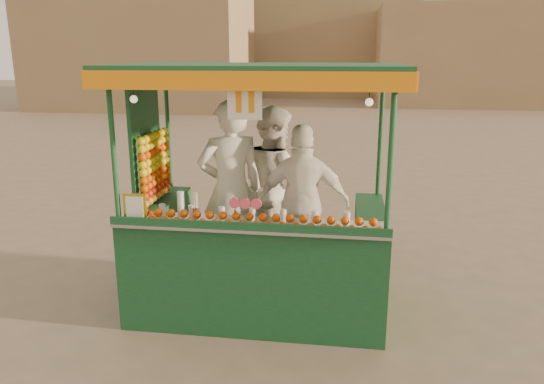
# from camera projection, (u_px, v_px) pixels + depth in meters

# --- Properties ---
(ground) EXTENTS (90.00, 90.00, 0.00)m
(ground) POSITION_uv_depth(u_px,v_px,m) (248.00, 295.00, 5.82)
(ground) COLOR brown
(ground) RESTS_ON ground
(building_left) EXTENTS (10.00, 6.00, 6.00)m
(building_left) POSITION_uv_depth(u_px,v_px,m) (143.00, 45.00, 25.42)
(building_left) COLOR #8D7750
(building_left) RESTS_ON ground
(building_right) EXTENTS (9.00, 6.00, 5.00)m
(building_right) POSITION_uv_depth(u_px,v_px,m) (465.00, 56.00, 27.17)
(building_right) COLOR #8D7750
(building_right) RESTS_ON ground
(building_center) EXTENTS (14.00, 7.00, 7.00)m
(building_center) POSITION_uv_depth(u_px,v_px,m) (303.00, 40.00, 33.89)
(building_center) COLOR #8D7750
(building_center) RESTS_ON ground
(juice_cart) EXTENTS (2.77, 1.80, 2.52)m
(juice_cart) POSITION_uv_depth(u_px,v_px,m) (252.00, 235.00, 5.35)
(juice_cart) COLOR #113E22
(juice_cart) RESTS_ON ground
(vendor_left) EXTENTS (0.81, 0.68, 1.89)m
(vendor_left) POSITION_uv_depth(u_px,v_px,m) (231.00, 190.00, 5.45)
(vendor_left) COLOR silver
(vendor_left) RESTS_ON ground
(vendor_middle) EXTENTS (1.05, 1.09, 1.78)m
(vendor_middle) POSITION_uv_depth(u_px,v_px,m) (274.00, 185.00, 5.85)
(vendor_middle) COLOR silver
(vendor_middle) RESTS_ON ground
(vendor_right) EXTENTS (1.00, 0.51, 1.65)m
(vendor_right) POSITION_uv_depth(u_px,v_px,m) (303.00, 204.00, 5.36)
(vendor_right) COLOR white
(vendor_right) RESTS_ON ground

